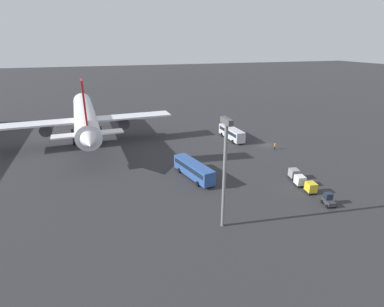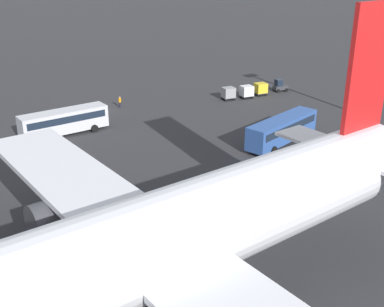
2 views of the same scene
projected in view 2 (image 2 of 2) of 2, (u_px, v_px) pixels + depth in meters
ground_plane at (96, 112)px, 72.34m from camera, size 600.00×600.00×0.00m
airplane at (135, 253)px, 25.42m from camera, size 53.72×46.07×19.00m
shuttle_bus_near at (64, 120)px, 62.38m from camera, size 11.49×3.31×3.28m
shuttle_bus_far at (282, 128)px, 59.45m from camera, size 12.28×5.28×3.29m
baggage_tug at (280, 86)px, 82.97m from camera, size 2.62×2.06×2.10m
worker_person at (120, 102)px, 74.05m from camera, size 0.38×0.38×1.74m
cargo_cart_yellow at (261, 88)px, 80.49m from camera, size 2.23×1.97×2.06m
cargo_cart_white at (247, 91)px, 78.81m from camera, size 2.23×1.97×2.06m
cargo_cart_grey at (228, 93)px, 77.86m from camera, size 2.23×1.97×2.06m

